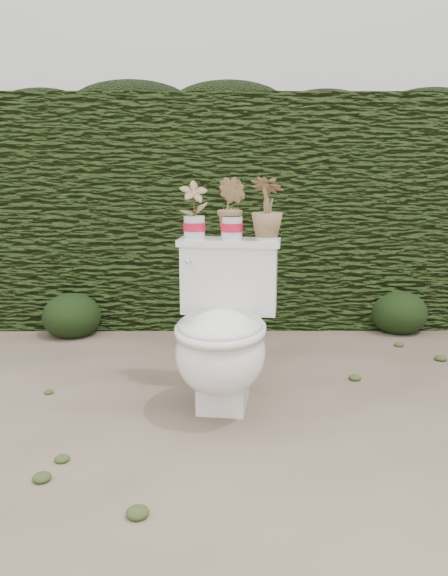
{
  "coord_description": "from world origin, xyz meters",
  "views": [
    {
      "loc": [
        -0.11,
        -2.67,
        1.12
      ],
      "look_at": [
        -0.1,
        -0.02,
        0.55
      ],
      "focal_mm": 35.0,
      "sensor_mm": 36.0,
      "label": 1
    }
  ],
  "objects_px": {
    "toilet": "(223,335)",
    "potted_plant_center": "(232,210)",
    "potted_plant_right": "(267,210)",
    "potted_plant_left": "(194,211)"
  },
  "relations": [
    {
      "from": "potted_plant_left",
      "to": "potted_plant_right",
      "type": "xyz_separation_m",
      "value": [
        0.35,
        -0.05,
        0.01
      ]
    },
    {
      "from": "toilet",
      "to": "potted_plant_right",
      "type": "bearing_deg",
      "value": 52.53
    },
    {
      "from": "toilet",
      "to": "potted_plant_center",
      "type": "bearing_deg",
      "value": 87.12
    },
    {
      "from": "toilet",
      "to": "potted_plant_center",
      "type": "relative_size",
      "value": 2.72
    },
    {
      "from": "toilet",
      "to": "potted_plant_left",
      "type": "xyz_separation_m",
      "value": [
        -0.14,
        0.26,
        0.55
      ]
    },
    {
      "from": "toilet",
      "to": "potted_plant_left",
      "type": "bearing_deg",
      "value": 126.07
    },
    {
      "from": "toilet",
      "to": "potted_plant_center",
      "type": "xyz_separation_m",
      "value": [
        0.04,
        0.24,
        0.56
      ]
    },
    {
      "from": "potted_plant_left",
      "to": "potted_plant_right",
      "type": "bearing_deg",
      "value": -19.15
    },
    {
      "from": "potted_plant_left",
      "to": "potted_plant_center",
      "type": "xyz_separation_m",
      "value": [
        0.18,
        -0.03,
        0.01
      ]
    },
    {
      "from": "potted_plant_right",
      "to": "potted_plant_center",
      "type": "bearing_deg",
      "value": 14.47
    }
  ]
}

